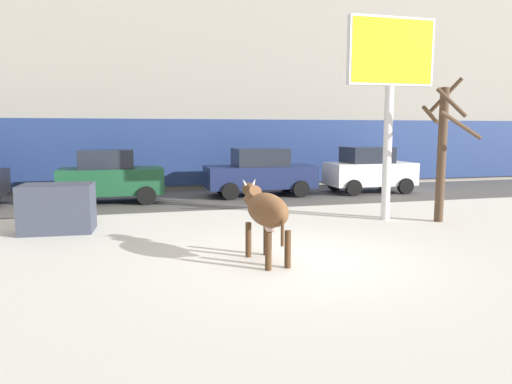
% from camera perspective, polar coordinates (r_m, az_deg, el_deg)
% --- Properties ---
extents(ground_plane, '(120.00, 120.00, 0.00)m').
position_cam_1_polar(ground_plane, '(9.30, 5.05, -8.26)').
color(ground_plane, silver).
extents(road_strip, '(60.00, 5.60, 0.01)m').
position_cam_1_polar(road_strip, '(17.84, -4.76, -0.65)').
color(road_strip, '#514F4C').
rests_on(road_strip, ground).
extents(building_facade, '(44.00, 6.10, 13.00)m').
position_cam_1_polar(building_facade, '(23.54, -7.42, 17.11)').
color(building_facade, gray).
rests_on(building_facade, ground).
extents(cow_brown, '(0.78, 1.93, 1.54)m').
position_cam_1_polar(cow_brown, '(8.98, 1.21, -2.29)').
color(cow_brown, brown).
rests_on(cow_brown, ground).
extents(billboard, '(2.52, 0.24, 5.56)m').
position_cam_1_polar(billboard, '(13.74, 16.05, 14.70)').
color(billboard, silver).
rests_on(billboard, ground).
extents(car_darkgreen_hatchback, '(3.50, 1.93, 1.86)m').
position_cam_1_polar(car_darkgreen_hatchback, '(17.18, -17.23, 1.82)').
color(car_darkgreen_hatchback, '#194C2D').
rests_on(car_darkgreen_hatchback, ground).
extents(car_navy_sedan, '(4.20, 1.99, 1.84)m').
position_cam_1_polar(car_navy_sedan, '(18.21, 0.49, 2.40)').
color(car_navy_sedan, '#19234C').
rests_on(car_navy_sedan, ground).
extents(car_white_hatchback, '(3.50, 1.93, 1.86)m').
position_cam_1_polar(car_white_hatchback, '(19.72, 13.57, 2.63)').
color(car_white_hatchback, white).
rests_on(car_white_hatchback, ground).
extents(pedestrian_by_cars, '(0.36, 0.24, 1.73)m').
position_cam_1_polar(pedestrian_by_cars, '(22.42, 11.20, 3.13)').
color(pedestrian_by_cars, '#282833').
rests_on(pedestrian_by_cars, ground).
extents(bare_tree_left_lot, '(1.37, 1.40, 3.97)m').
position_cam_1_polar(bare_tree_left_lot, '(13.83, 21.77, 5.17)').
color(bare_tree_left_lot, '#4C3828').
rests_on(bare_tree_left_lot, ground).
extents(dumpster, '(1.76, 1.20, 1.20)m').
position_cam_1_polar(dumpster, '(12.69, -22.96, -1.81)').
color(dumpster, '#383D4C').
rests_on(dumpster, ground).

